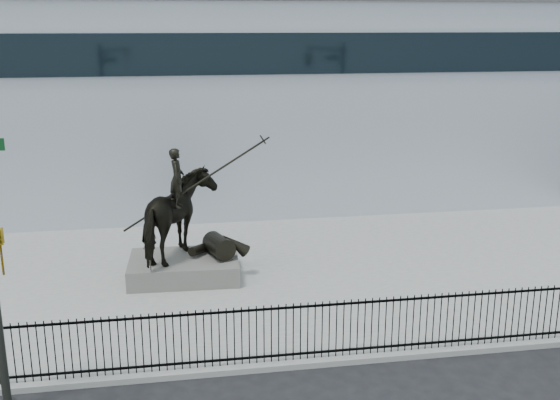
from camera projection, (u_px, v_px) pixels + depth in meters
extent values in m
plane|color=black|center=(327.00, 390.00, 15.05)|extent=(120.00, 120.00, 0.00)
cube|color=gray|center=(278.00, 275.00, 21.69)|extent=(30.00, 12.00, 0.15)
cube|color=#B6BBC6|center=(236.00, 98.00, 32.91)|extent=(44.00, 14.00, 9.00)
cube|color=black|center=(315.00, 352.00, 16.16)|extent=(22.00, 0.05, 0.05)
cube|color=black|center=(316.00, 306.00, 15.83)|extent=(22.00, 0.05, 0.05)
cube|color=black|center=(316.00, 330.00, 16.00)|extent=(22.00, 0.03, 1.50)
cube|color=#605C57|center=(184.00, 267.00, 21.28)|extent=(3.59, 2.54, 0.66)
imported|color=black|center=(182.00, 217.00, 20.83)|extent=(2.48, 2.86, 2.79)
imported|color=black|center=(177.00, 178.00, 20.48)|extent=(0.48, 0.71, 1.89)
cylinder|color=black|center=(193.00, 186.00, 20.62)|extent=(4.48, 0.25, 2.84)
imported|color=#B58D14|center=(1.00, 252.00, 13.19)|extent=(0.16, 0.20, 1.00)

